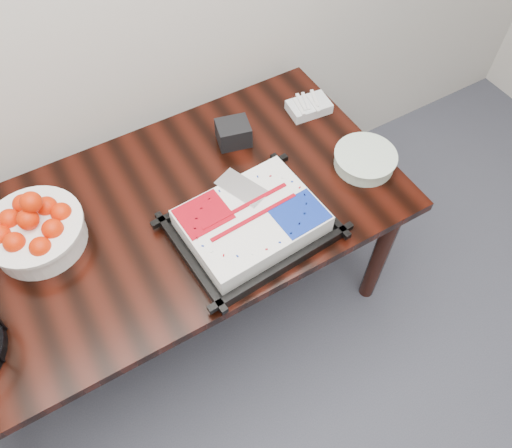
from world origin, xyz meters
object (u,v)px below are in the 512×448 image
cake_tray (252,223)px  tangerine_bowl (33,227)px  napkin_box (233,133)px  table (161,232)px  plate_stack (365,160)px

cake_tray → tangerine_bowl: (-0.65, 0.33, 0.04)m
napkin_box → cake_tray: bearing=-110.7°
tangerine_bowl → napkin_box: tangerine_bowl is taller
tangerine_bowl → table: bearing=-15.9°
table → napkin_box: 0.48m
table → napkin_box: (0.42, 0.19, 0.13)m
table → cake_tray: size_ratio=3.34×
tangerine_bowl → napkin_box: (0.80, 0.08, -0.05)m
cake_tray → plate_stack: bearing=5.2°
table → tangerine_bowl: 0.44m
cake_tray → tangerine_bowl: 0.73m
table → napkin_box: size_ratio=14.24×
plate_stack → napkin_box: size_ratio=1.89×
plate_stack → tangerine_bowl: bearing=166.6°
table → cake_tray: cake_tray is taller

